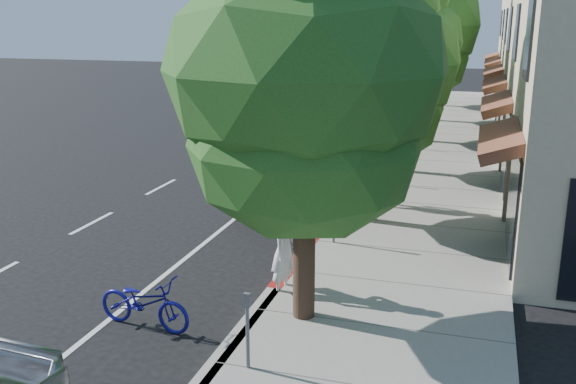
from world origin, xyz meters
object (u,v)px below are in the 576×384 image
at_px(cyclist, 284,249).
at_px(pedestrian, 382,173).
at_px(street_tree_4, 429,35).
at_px(bicycle, 144,302).
at_px(white_pickup, 347,117).
at_px(street_tree_3, 417,28).
at_px(dark_sedan, 313,145).
at_px(street_tree_0, 305,77).
at_px(silver_suv, 289,178).
at_px(street_tree_1, 368,65).
at_px(street_tree_5, 437,36).
at_px(street_tree_2, 399,45).
at_px(dark_suv_far, 372,107).

height_order(cyclist, pedestrian, pedestrian).
xyz_separation_m(street_tree_4, bicycle, (-2.70, -25.00, -4.01)).
bearing_deg(white_pickup, street_tree_3, -13.05).
bearing_deg(dark_sedan, street_tree_0, -83.42).
relative_size(cyclist, white_pickup, 0.31).
bearing_deg(white_pickup, silver_suv, -83.60).
xyz_separation_m(cyclist, bicycle, (-1.99, -2.09, -0.49)).
relative_size(street_tree_1, white_pickup, 1.12).
height_order(street_tree_3, cyclist, street_tree_3).
bearing_deg(street_tree_5, street_tree_4, -90.00).
bearing_deg(street_tree_4, cyclist, -91.77).
bearing_deg(cyclist, street_tree_2, 3.29).
height_order(street_tree_0, street_tree_4, street_tree_0).
bearing_deg(street_tree_2, silver_suv, -119.21).
xyz_separation_m(bicycle, silver_suv, (0.18, 8.50, 0.27)).
bearing_deg(street_tree_0, street_tree_5, 90.00).
height_order(street_tree_1, white_pickup, street_tree_1).
relative_size(street_tree_2, dark_sedan, 1.54).
relative_size(street_tree_3, white_pickup, 1.30).
height_order(bicycle, pedestrian, pedestrian).
relative_size(cyclist, dark_suv_far, 0.44).
xyz_separation_m(silver_suv, dark_sedan, (-0.58, 4.99, 0.02)).
bearing_deg(white_pickup, bicycle, -85.37).
relative_size(bicycle, white_pickup, 0.30).
bearing_deg(pedestrian, white_pickup, -116.49).
height_order(silver_suv, dark_suv_far, silver_suv).
bearing_deg(cyclist, pedestrian, -1.39).
xyz_separation_m(cyclist, silver_suv, (-1.81, 6.41, -0.22)).
relative_size(street_tree_2, white_pickup, 1.16).
bearing_deg(street_tree_3, street_tree_2, -90.00).
bearing_deg(street_tree_1, white_pickup, 103.49).
height_order(silver_suv, white_pickup, white_pickup).
bearing_deg(street_tree_0, street_tree_1, 90.00).
relative_size(street_tree_0, bicycle, 3.95).
relative_size(street_tree_0, street_tree_4, 1.03).
relative_size(street_tree_1, street_tree_4, 0.98).
bearing_deg(street_tree_2, pedestrian, -86.70).
distance_m(white_pickup, dark_suv_far, 4.75).
xyz_separation_m(street_tree_1, bicycle, (-2.70, -7.00, -3.76)).
xyz_separation_m(street_tree_0, street_tree_4, (0.00, 24.00, 0.02)).
bearing_deg(pedestrian, cyclist, 38.62).
bearing_deg(street_tree_2, white_pickup, 114.13).
bearing_deg(cyclist, dark_suv_far, 12.20).
xyz_separation_m(street_tree_5, silver_suv, (-2.52, -22.50, -3.51)).
distance_m(street_tree_1, street_tree_5, 24.00).
height_order(street_tree_4, silver_suv, street_tree_4).
distance_m(silver_suv, pedestrian, 2.79).
distance_m(street_tree_0, street_tree_2, 12.00).
relative_size(street_tree_4, pedestrian, 3.88).
relative_size(cyclist, dark_sedan, 0.42).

